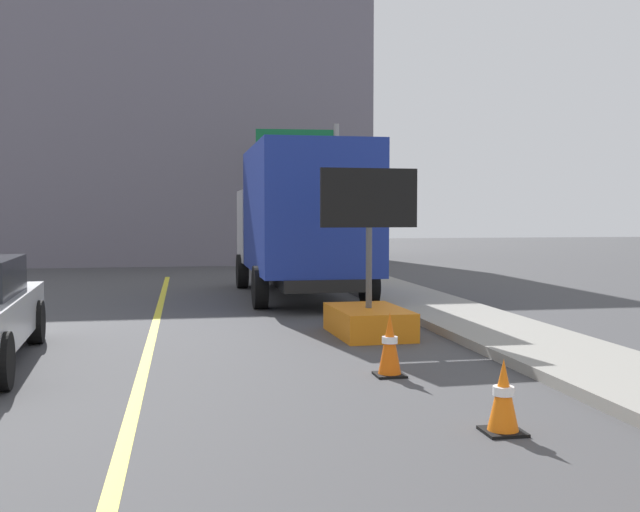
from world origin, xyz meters
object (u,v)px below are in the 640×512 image
at_px(arrow_board_trailer, 369,306).
at_px(box_truck, 301,219).
at_px(traffic_cone_far_lane, 390,345).
at_px(highway_guide_sign, 313,171).
at_px(traffic_cone_mid_lane, 503,397).

distance_m(arrow_board_trailer, box_truck, 5.76).
bearing_deg(traffic_cone_far_lane, arrow_board_trailer, 80.70).
bearing_deg(box_truck, traffic_cone_far_lane, -91.77).
distance_m(arrow_board_trailer, traffic_cone_far_lane, 3.04).
relative_size(arrow_board_trailer, highway_guide_sign, 0.54).
bearing_deg(arrow_board_trailer, traffic_cone_far_lane, -99.30).
bearing_deg(highway_guide_sign, traffic_cone_far_lane, -96.57).
distance_m(arrow_board_trailer, traffic_cone_mid_lane, 5.48).
bearing_deg(traffic_cone_mid_lane, arrow_board_trailer, 88.56).
xyz_separation_m(arrow_board_trailer, box_truck, (-0.23, 5.58, 1.38)).
xyz_separation_m(arrow_board_trailer, traffic_cone_far_lane, (-0.49, -3.00, -0.10)).
bearing_deg(traffic_cone_far_lane, highway_guide_sign, 83.43).
height_order(traffic_cone_mid_lane, traffic_cone_far_lane, traffic_cone_far_lane).
bearing_deg(traffic_cone_mid_lane, traffic_cone_far_lane, 98.13).
bearing_deg(highway_guide_sign, arrow_board_trailer, -95.94).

